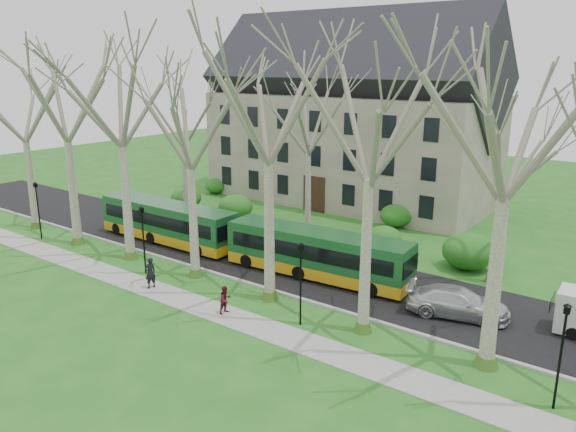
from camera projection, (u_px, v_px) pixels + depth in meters
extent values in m
plane|color=#22631C|center=(227.00, 291.00, 32.81)|extent=(120.00, 120.00, 0.00)
cube|color=gray|center=(196.00, 305.00, 30.86)|extent=(70.00, 2.00, 0.06)
cube|color=black|center=(283.00, 264.00, 37.05)|extent=(80.00, 8.00, 0.06)
cube|color=#A5A39E|center=(244.00, 282.00, 33.95)|extent=(80.00, 0.25, 0.14)
cube|color=slate|center=(350.00, 148.00, 53.50)|extent=(26.00, 12.00, 10.00)
cylinder|color=black|center=(39.00, 213.00, 41.85)|extent=(0.10, 0.10, 4.00)
cube|color=black|center=(35.00, 185.00, 41.28)|extent=(0.22, 0.22, 0.30)
cylinder|color=black|center=(144.00, 243.00, 34.95)|extent=(0.10, 0.10, 4.00)
cube|color=black|center=(141.00, 210.00, 34.38)|extent=(0.22, 0.22, 0.30)
cylinder|color=black|center=(301.00, 288.00, 28.05)|extent=(0.10, 0.10, 4.00)
cube|color=black|center=(301.00, 247.00, 27.48)|extent=(0.22, 0.22, 0.30)
cylinder|color=black|center=(560.00, 362.00, 21.15)|extent=(0.10, 0.10, 4.00)
cube|color=black|center=(567.00, 310.00, 20.58)|extent=(0.22, 0.22, 0.30)
ellipsoid|color=#245418|center=(186.00, 198.00, 51.03)|extent=(2.60, 2.60, 2.00)
ellipsoid|color=#245418|center=(236.00, 207.00, 47.58)|extent=(2.60, 2.60, 2.00)
ellipsoid|color=#245418|center=(384.00, 237.00, 39.52)|extent=(2.60, 2.60, 2.00)
ellipsoid|color=#245418|center=(468.00, 254.00, 36.07)|extent=(2.60, 2.60, 2.00)
ellipsoid|color=#245418|center=(216.00, 184.00, 56.82)|extent=(2.60, 2.60, 2.00)
ellipsoid|color=#245418|center=(396.00, 215.00, 45.32)|extent=(2.60, 2.60, 2.00)
imported|color=silver|center=(458.00, 302.00, 29.25)|extent=(5.60, 3.47, 1.52)
imported|color=black|center=(150.00, 273.00, 32.87)|extent=(0.57, 0.75, 1.86)
imported|color=#51121A|center=(225.00, 300.00, 29.59)|extent=(0.65, 0.79, 1.51)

